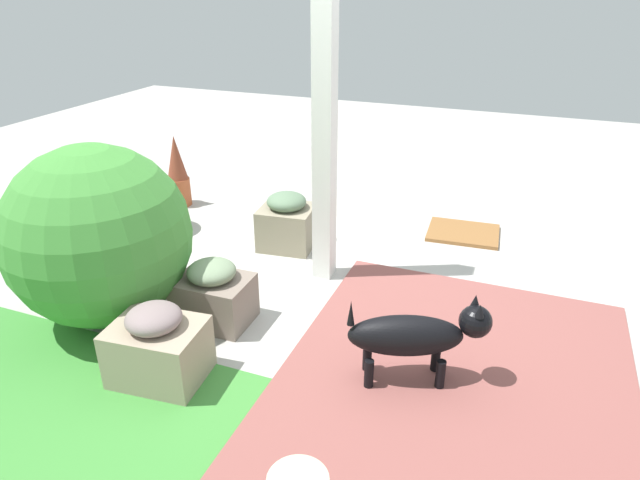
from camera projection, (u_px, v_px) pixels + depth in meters
The scene contains 11 objects.
ground_plane at pixel (348, 292), 3.79m from camera, with size 12.00×12.00×0.00m, color #B3AFA9.
brick_path at pixel (452, 392), 2.87m from camera, with size 1.80×2.40×0.02m, color #8C4D48.
porch_pillar at pixel (325, 127), 3.56m from camera, with size 0.13×0.13×2.14m, color white.
stone_planter_nearest at pixel (287, 222), 4.35m from camera, with size 0.44×0.41×0.45m.
stone_planter_mid at pixel (214, 294), 3.41m from camera, with size 0.45×0.34×0.41m.
stone_planter_far at pixel (158, 347), 2.92m from camera, with size 0.50×0.41×0.43m.
round_shrub at pixel (99, 236), 3.31m from camera, with size 1.10×1.10×1.10m, color #418B37.
terracotta_pot_spiky at pixel (177, 173), 5.10m from camera, with size 0.21×0.21×0.66m.
terracotta_pot_broad at pixel (149, 197), 4.57m from camera, with size 0.42×0.42×0.49m.
dog at pixel (416, 335), 2.85m from camera, with size 0.72×0.40×0.50m.
doormat at pixel (463, 233), 4.63m from camera, with size 0.57×0.46×0.03m, color brown.
Camera 1 is at (-1.02, 3.12, 1.95)m, focal length 31.45 mm.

